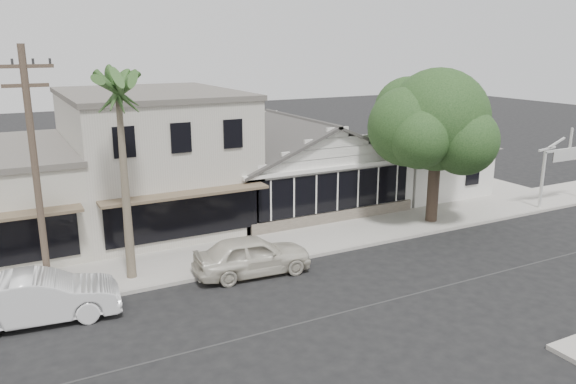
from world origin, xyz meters
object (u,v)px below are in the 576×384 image
arch_sign (569,151)px  car_0 (252,255)px  car_1 (40,298)px  utility_pole (36,175)px  shade_tree (433,122)px

arch_sign → car_0: (-19.89, -0.75, -2.36)m
arch_sign → car_0: bearing=-177.8°
arch_sign → car_1: (-27.78, -1.09, -2.32)m
car_0 → car_1: 7.89m
utility_pole → shade_tree: utility_pole is taller
car_0 → shade_tree: shade_tree is taller
arch_sign → utility_pole: 27.45m
car_0 → car_1: car_1 is taller
utility_pole → arch_sign: bearing=0.2°
arch_sign → utility_pole: bearing=-179.8°
car_1 → shade_tree: size_ratio=0.64×
car_0 → arch_sign: bearing=-83.2°
arch_sign → car_0: 20.04m
utility_pole → shade_tree: 18.43m
car_1 → shade_tree: (18.75, 2.33, 4.37)m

